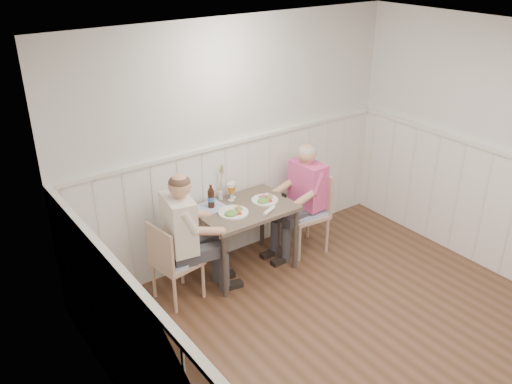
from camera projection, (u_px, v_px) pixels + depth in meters
ground_plane at (383, 358)px, 4.65m from camera, size 4.50×4.50×0.00m
room_shell at (404, 201)px, 4.00m from camera, size 4.04×4.54×2.60m
wainscot at (333, 256)px, 4.86m from camera, size 4.00×4.49×1.34m
dining_table at (245, 215)px, 5.63m from camera, size 1.00×0.70×0.75m
chair_right at (309, 209)px, 6.09m from camera, size 0.48×0.48×0.93m
chair_left at (172, 260)px, 5.21m from camera, size 0.46×0.46×0.86m
man_in_pink at (304, 206)px, 6.07m from camera, size 0.61×0.42×1.29m
diner_cream at (185, 246)px, 5.24m from camera, size 0.67×0.47×1.35m
plate_man at (265, 199)px, 5.69m from camera, size 0.28×0.28×0.07m
plate_diner at (233, 212)px, 5.43m from camera, size 0.31×0.31×0.08m
beer_glass_a at (233, 187)px, 5.73m from camera, size 0.07×0.07×0.18m
beer_glass_b at (231, 189)px, 5.67m from camera, size 0.08×0.08×0.19m
beer_bottle at (211, 198)px, 5.53m from camera, size 0.07×0.07×0.25m
rolled_napkin at (269, 211)px, 5.47m from camera, size 0.19×0.11×0.04m
grass_vase at (220, 183)px, 5.67m from camera, size 0.05×0.05×0.41m
gingham_mat at (209, 208)px, 5.56m from camera, size 0.36×0.30×0.01m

